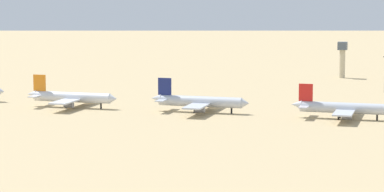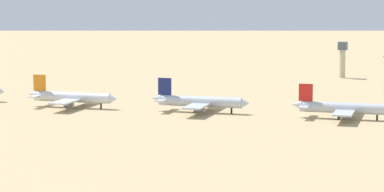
{
  "view_description": "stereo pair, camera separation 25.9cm",
  "coord_description": "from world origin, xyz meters",
  "views": [
    {
      "loc": [
        86.12,
        -319.99,
        48.32
      ],
      "look_at": [
        -7.04,
        -5.03,
        6.0
      ],
      "focal_mm": 76.48,
      "sensor_mm": 36.0,
      "label": 1
    },
    {
      "loc": [
        86.37,
        -319.91,
        48.32
      ],
      "look_at": [
        -7.04,
        -5.03,
        6.0
      ],
      "focal_mm": 76.48,
      "sensor_mm": 36.0,
      "label": 2
    }
  ],
  "objects": [
    {
      "name": "ground",
      "position": [
        0.0,
        0.0,
        0.0
      ],
      "size": [
        4000.0,
        4000.0,
        0.0
      ],
      "primitive_type": "plane",
      "color": "tan"
    },
    {
      "name": "control_tower",
      "position": [
        37.66,
        140.04,
        12.14
      ],
      "size": [
        5.2,
        5.2,
        20.12
      ],
      "color": "#C6B793",
      "rests_on": "ground"
    },
    {
      "name": "ridge_far_west",
      "position": [
        -437.48,
        1043.97,
        31.6
      ],
      "size": [
        260.2,
        200.99,
        63.2
      ],
      "primitive_type": "pyramid",
      "rotation": [
        0.0,
        0.0,
        -0.17
      ],
      "color": "slate",
      "rests_on": "ground"
    },
    {
      "name": "parked_jet_orange_1",
      "position": [
        -57.66,
        -11.16,
        4.4
      ],
      "size": [
        40.53,
        33.88,
        13.44
      ],
      "rotation": [
        0.0,
        0.0,
        0.0
      ],
      "color": "silver",
      "rests_on": "ground"
    },
    {
      "name": "parked_jet_navy_2",
      "position": [
        -2.86,
        -9.07,
        4.42
      ],
      "size": [
        40.69,
        34.02,
        13.49
      ],
      "rotation": [
        0.0,
        0.0,
        0.0
      ],
      "color": "silver",
      "rests_on": "ground"
    },
    {
      "name": "parked_jet_red_3",
      "position": [
        53.97,
        -10.15,
        4.29
      ],
      "size": [
        39.46,
        32.98,
        13.08
      ],
      "rotation": [
        0.0,
        0.0,
        0.0
      ],
      "color": "silver",
      "rests_on": "ground"
    }
  ]
}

